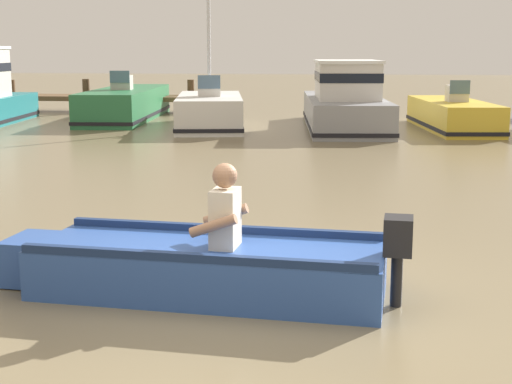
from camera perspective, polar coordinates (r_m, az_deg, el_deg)
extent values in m
plane|color=#7A6B4C|center=(6.30, -1.43, -9.13)|extent=(120.00, 120.00, 0.00)
cube|color=brown|center=(27.51, -15.70, 7.03)|extent=(10.85, 1.50, 0.16)
cylinder|color=#4D3924|center=(28.84, -18.24, 7.14)|extent=(0.24, 0.24, 1.06)
cylinder|color=#4D3924|center=(26.24, -12.91, 7.20)|extent=(0.24, 0.24, 1.16)
cylinder|color=#4D3924|center=(26.64, -5.03, 7.42)|extent=(0.24, 0.24, 1.10)
cube|color=#2D519E|center=(6.68, -3.61, -5.98)|extent=(3.18, 1.33, 0.44)
cube|color=#2D519E|center=(7.32, -16.82, -4.93)|extent=(0.45, 0.63, 0.42)
cube|color=navy|center=(6.14, -4.90, -5.09)|extent=(3.04, 0.31, 0.08)
cube|color=navy|center=(7.09, -2.54, -2.88)|extent=(3.04, 0.31, 0.08)
cube|color=#3C62B2|center=(6.61, -2.79, -4.54)|extent=(0.36, 1.03, 0.06)
cylinder|color=black|center=(6.45, 10.77, -6.33)|extent=(0.11, 0.11, 0.54)
cube|color=black|center=(6.35, 10.88, -3.32)|extent=(0.26, 0.30, 0.32)
cube|color=beige|center=(6.52, -2.39, -2.02)|extent=(0.25, 0.36, 0.52)
sphere|color=#9E7051|center=(6.45, -2.41, 1.27)|extent=(0.22, 0.22, 0.22)
cylinder|color=#9E7051|center=(6.33, -3.31, -2.62)|extent=(0.43, 0.12, 0.23)
cylinder|color=#9E7051|center=(6.75, -2.34, -1.76)|extent=(0.43, 0.12, 0.23)
cube|color=#287042|center=(23.68, -9.97, 6.68)|extent=(2.27, 6.56, 0.95)
cube|color=black|center=(23.71, -9.95, 5.94)|extent=(2.32, 6.60, 0.10)
cube|color=#B2ADA3|center=(23.17, -10.29, 8.30)|extent=(0.64, 0.55, 0.44)
cube|color=slate|center=(22.91, -10.44, 8.72)|extent=(0.60, 0.09, 0.36)
cube|color=white|center=(20.85, -3.58, 6.19)|extent=(2.54, 4.92, 0.90)
cube|color=black|center=(20.87, -3.57, 5.39)|extent=(2.59, 4.96, 0.10)
cube|color=silver|center=(20.45, -3.61, 7.97)|extent=(0.69, 0.60, 0.44)
cube|color=slate|center=(20.18, -3.63, 8.45)|extent=(0.60, 0.15, 0.36)
cylinder|color=silver|center=(20.66, -3.65, 11.78)|extent=(0.10, 0.10, 3.17)
cube|color=gray|center=(20.90, 6.79, 6.09)|extent=(2.65, 6.60, 0.85)
cube|color=black|center=(20.93, 6.77, 5.33)|extent=(2.70, 6.64, 0.10)
cube|color=silver|center=(20.27, 6.99, 8.48)|extent=(1.84, 2.84, 0.94)
cube|color=black|center=(20.27, 7.00, 8.81)|extent=(1.87, 2.88, 0.24)
cube|color=white|center=(20.26, 7.03, 9.93)|extent=(1.93, 2.99, 0.08)
cube|color=gold|center=(21.07, 14.87, 5.74)|extent=(2.11, 5.04, 0.78)
cube|color=black|center=(21.09, 14.83, 5.06)|extent=(2.16, 5.09, 0.10)
cube|color=beige|center=(20.67, 15.20, 7.33)|extent=(0.59, 0.56, 0.44)
cube|color=slate|center=(20.41, 15.42, 7.79)|extent=(0.53, 0.11, 0.36)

